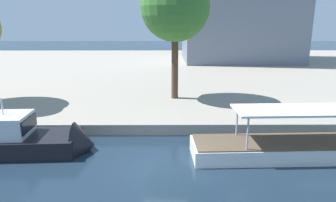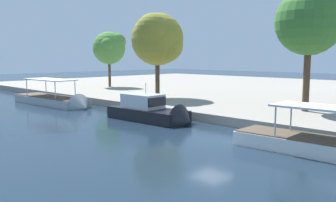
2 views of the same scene
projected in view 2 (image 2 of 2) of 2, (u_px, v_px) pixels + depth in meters
ground_plane at (211, 141)px, 24.35m from camera, size 220.00×220.00×0.00m
tour_boat_0 at (56, 102)px, 42.50m from camera, size 13.12×3.85×4.28m
motor_yacht_1 at (153, 113)px, 31.91m from camera, size 8.93×3.31×4.36m
tree_0 at (158, 39)px, 42.45m from camera, size 6.31×6.51×10.12m
tree_1 at (308, 22)px, 31.86m from camera, size 5.95×5.95×10.95m
tree_2 at (110, 47)px, 58.79m from camera, size 5.32×5.32×9.03m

